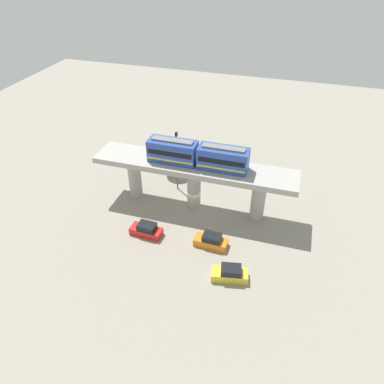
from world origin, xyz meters
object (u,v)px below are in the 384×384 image
train (198,155)px  parked_car_orange (211,241)px  signal_post (177,159)px  parked_car_yellow (230,274)px  parked_car_red (146,230)px  tree_near_viaduct (171,151)px

train → parked_car_orange: bearing=28.7°
parked_car_orange → signal_post: signal_post is taller
parked_car_orange → parked_car_yellow: size_ratio=0.95×
parked_car_yellow → train: bearing=-159.4°
parked_car_red → tree_near_viaduct: bearing=-169.9°
tree_near_viaduct → parked_car_yellow: bearing=35.5°
train → signal_post: size_ratio=1.40×
parked_car_orange → signal_post: size_ratio=0.44×
train → parked_car_yellow: size_ratio=3.03×
parked_car_red → signal_post: 12.10m
parked_car_orange → parked_car_yellow: 5.75m
parked_car_yellow → tree_near_viaduct: 24.23m
parked_car_red → tree_near_viaduct: size_ratio=0.74×
train → parked_car_orange: size_ratio=3.18×
parked_car_orange → tree_near_viaduct: (-14.94, -10.52, 3.18)m
parked_car_yellow → tree_near_viaduct: (-19.55, -13.95, 3.18)m
parked_car_red → parked_car_orange: same height
parked_car_red → parked_car_yellow: bearing=74.3°
train → tree_near_viaduct: size_ratio=2.34×
parked_car_orange → tree_near_viaduct: tree_near_viaduct is taller
parked_car_orange → signal_post: 14.18m
parked_car_red → signal_post: bearing=-179.6°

